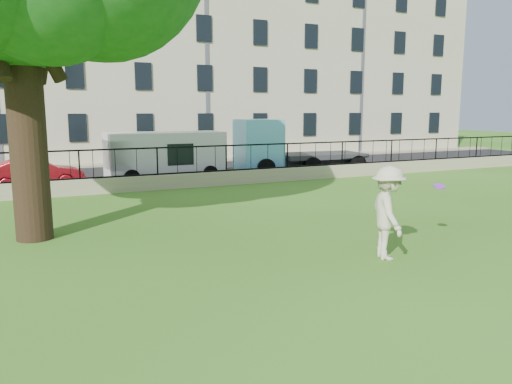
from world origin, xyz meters
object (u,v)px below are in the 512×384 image
frisbee (439,186)px  blue_truck (300,146)px  red_sedan (35,174)px  man (388,213)px  white_van (166,156)px

frisbee → blue_truck: blue_truck is taller
blue_truck → red_sedan: bearing=-174.4°
frisbee → blue_truck: size_ratio=0.04×
man → red_sedan: size_ratio=0.54×
man → blue_truck: size_ratio=0.31×
man → frisbee: bearing=-56.9°
man → blue_truck: (5.91, 13.95, 0.36)m
man → blue_truck: 15.16m
white_van → blue_truck: 7.03m
man → red_sedan: (-6.63, 13.95, -0.40)m
red_sedan → blue_truck: (12.54, 0.00, 0.76)m
red_sedan → blue_truck: bearing=-94.7°
frisbee → man: bearing=-168.4°
frisbee → red_sedan: 16.02m
man → white_van: bearing=25.9°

